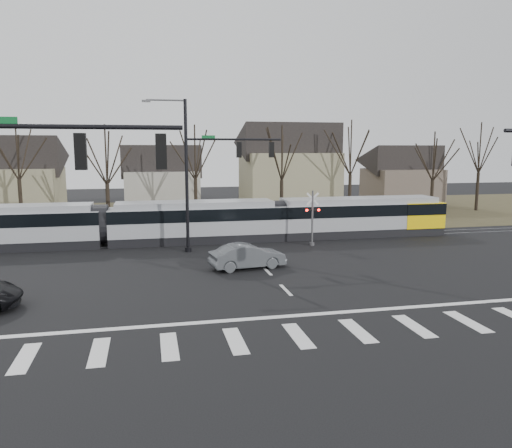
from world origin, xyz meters
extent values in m
plane|color=black|center=(0.00, 0.00, 0.00)|extent=(140.00, 140.00, 0.00)
cube|color=#38331E|center=(0.00, 32.00, 0.01)|extent=(140.00, 28.00, 0.01)
cube|color=silver|center=(-10.80, -4.00, 0.01)|extent=(0.60, 2.60, 0.01)
cube|color=silver|center=(-8.40, -4.00, 0.01)|extent=(0.60, 2.60, 0.01)
cube|color=silver|center=(-6.00, -4.00, 0.01)|extent=(0.60, 2.60, 0.01)
cube|color=silver|center=(-3.60, -4.00, 0.01)|extent=(0.60, 2.60, 0.01)
cube|color=silver|center=(-1.20, -4.00, 0.01)|extent=(0.60, 2.60, 0.01)
cube|color=silver|center=(1.20, -4.00, 0.01)|extent=(0.60, 2.60, 0.01)
cube|color=silver|center=(3.60, -4.00, 0.01)|extent=(0.60, 2.60, 0.01)
cube|color=silver|center=(6.00, -4.00, 0.01)|extent=(0.60, 2.60, 0.01)
cube|color=silver|center=(0.00, -1.80, 0.01)|extent=(28.00, 0.35, 0.01)
cube|color=silver|center=(0.00, 2.00, 0.01)|extent=(0.18, 2.00, 0.01)
cube|color=silver|center=(0.00, 6.00, 0.01)|extent=(0.18, 2.00, 0.01)
cube|color=silver|center=(0.00, 10.00, 0.01)|extent=(0.18, 2.00, 0.01)
cube|color=silver|center=(0.00, 14.00, 0.01)|extent=(0.18, 2.00, 0.01)
cube|color=silver|center=(0.00, 18.00, 0.01)|extent=(0.18, 2.00, 0.01)
cube|color=silver|center=(0.00, 22.00, 0.01)|extent=(0.18, 2.00, 0.01)
cube|color=silver|center=(0.00, 26.00, 0.01)|extent=(0.18, 2.00, 0.01)
cube|color=silver|center=(0.00, 30.00, 0.01)|extent=(0.18, 2.00, 0.01)
cube|color=#59595E|center=(0.00, 15.10, 0.03)|extent=(90.00, 0.12, 0.06)
cube|color=#59595E|center=(0.00, 16.50, 0.03)|extent=(90.00, 0.12, 0.06)
cube|color=gray|center=(-3.13, 16.00, 1.54)|extent=(12.64, 2.95, 3.08)
cube|color=black|center=(-3.13, 16.00, 2.16)|extent=(12.66, 2.99, 0.90)
cube|color=gray|center=(10.03, 16.00, 1.54)|extent=(13.69, 2.95, 3.08)
cube|color=black|center=(10.03, 16.00, 2.16)|extent=(13.71, 2.99, 0.90)
cube|color=yellow|center=(15.20, 16.00, 1.63)|extent=(3.37, 3.01, 2.05)
imported|color=#505357|center=(-0.97, 6.90, 0.73)|extent=(3.04, 4.96, 1.46)
cylinder|color=black|center=(-8.75, -6.00, 7.60)|extent=(6.50, 0.14, 0.14)
cube|color=#0C5926|center=(-10.50, -6.00, 7.75)|extent=(0.90, 0.03, 0.22)
cube|color=black|center=(-8.43, -6.00, 6.90)|extent=(0.32, 0.32, 1.05)
sphere|color=#FF0C07|center=(-8.43, -6.00, 7.23)|extent=(0.22, 0.22, 0.22)
cube|color=black|center=(-6.15, -6.00, 6.90)|extent=(0.32, 0.32, 1.05)
sphere|color=#FF0C07|center=(-6.15, -6.00, 7.23)|extent=(0.22, 0.22, 0.22)
cylinder|color=black|center=(-4.00, 12.50, 5.10)|extent=(0.22, 0.22, 10.20)
cylinder|color=black|center=(-4.00, 12.50, 0.15)|extent=(0.44, 0.44, 0.30)
cylinder|color=black|center=(-0.75, 12.50, 7.60)|extent=(6.50, 0.14, 0.14)
cube|color=#0C5926|center=(-2.50, 12.50, 7.75)|extent=(0.90, 0.03, 0.22)
cube|color=black|center=(-0.42, 12.50, 6.90)|extent=(0.32, 0.32, 1.05)
sphere|color=#FF0C07|center=(-0.42, 12.50, 7.23)|extent=(0.22, 0.22, 0.22)
cube|color=black|center=(1.85, 12.50, 6.90)|extent=(0.32, 0.32, 1.05)
sphere|color=#FF0C07|center=(1.85, 12.50, 7.23)|extent=(0.22, 0.22, 0.22)
cube|color=#59595B|center=(-6.50, 12.50, 10.02)|extent=(0.55, 0.22, 0.14)
cylinder|color=#59595B|center=(5.00, 12.80, 2.00)|extent=(0.14, 0.14, 4.00)
cylinder|color=#59595B|center=(5.00, 12.80, 0.10)|extent=(0.36, 0.36, 0.20)
cube|color=silver|center=(5.00, 12.80, 3.40)|extent=(0.95, 0.04, 0.95)
cube|color=silver|center=(5.00, 12.80, 3.40)|extent=(0.95, 0.04, 0.95)
cube|color=black|center=(5.00, 12.80, 2.60)|extent=(1.00, 0.10, 0.12)
sphere|color=#FF0C07|center=(4.55, 12.72, 2.60)|extent=(0.18, 0.18, 0.18)
sphere|color=#FF0C07|center=(5.45, 12.72, 2.60)|extent=(0.18, 0.18, 0.18)
cube|color=gray|center=(-20.00, 34.00, 2.50)|extent=(9.00, 8.00, 5.00)
cube|color=gray|center=(-5.00, 36.00, 2.25)|extent=(8.00, 7.00, 4.50)
cube|color=gray|center=(9.00, 33.00, 3.25)|extent=(10.00, 8.00, 6.50)
cube|color=brown|center=(24.00, 35.00, 2.25)|extent=(8.00, 7.00, 4.50)
camera|label=1|loc=(-6.57, -21.20, 6.99)|focal=35.00mm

